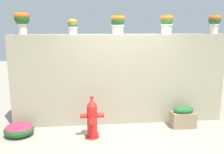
# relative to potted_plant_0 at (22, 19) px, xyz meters

# --- Properties ---
(ground_plane) EXTENTS (24.00, 24.00, 0.00)m
(ground_plane) POSITION_rel_potted_plant_0_xyz_m (2.14, -1.11, -2.43)
(ground_plane) COLOR #A49A88
(stone_wall) EXTENTS (4.94, 0.42, 2.10)m
(stone_wall) POSITION_rel_potted_plant_0_xyz_m (2.14, 0.00, -1.38)
(stone_wall) COLOR tan
(stone_wall) RESTS_ON ground
(potted_plant_0) EXTENTS (0.34, 0.34, 0.50)m
(potted_plant_0) POSITION_rel_potted_plant_0_xyz_m (0.00, 0.00, 0.00)
(potted_plant_0) COLOR silver
(potted_plant_0) RESTS_ON stone_wall
(potted_plant_1) EXTENTS (0.22, 0.22, 0.34)m
(potted_plant_1) POSITION_rel_potted_plant_0_xyz_m (1.08, 0.04, -0.13)
(potted_plant_1) COLOR silver
(potted_plant_1) RESTS_ON stone_wall
(potted_plant_2) EXTENTS (0.33, 0.33, 0.45)m
(potted_plant_2) POSITION_rel_potted_plant_0_xyz_m (2.10, 0.04, -0.06)
(potted_plant_2) COLOR beige
(potted_plant_2) RESTS_ON stone_wall
(potted_plant_3) EXTENTS (0.29, 0.29, 0.45)m
(potted_plant_3) POSITION_rel_potted_plant_0_xyz_m (3.22, -0.01, -0.06)
(potted_plant_3) COLOR beige
(potted_plant_3) RESTS_ON stone_wall
(potted_plant_4) EXTENTS (0.29, 0.29, 0.46)m
(potted_plant_4) POSITION_rel_potted_plant_0_xyz_m (4.37, -0.03, -0.04)
(potted_plant_4) COLOR beige
(potted_plant_4) RESTS_ON stone_wall
(fire_hydrant) EXTENTS (0.49, 0.40, 0.89)m
(fire_hydrant) POSITION_rel_potted_plant_0_xyz_m (1.46, -0.85, -2.02)
(fire_hydrant) COLOR red
(fire_hydrant) RESTS_ON ground
(flower_bush_left) EXTENTS (0.62, 0.56, 0.28)m
(flower_bush_left) POSITION_rel_potted_plant_0_xyz_m (-0.08, -0.60, -2.28)
(flower_bush_left) COLOR #245328
(flower_bush_left) RESTS_ON ground
(planter_box) EXTENTS (0.55, 0.32, 0.50)m
(planter_box) POSITION_rel_potted_plant_0_xyz_m (3.55, -0.51, -2.19)
(planter_box) COLOR #917A5C
(planter_box) RESTS_ON ground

